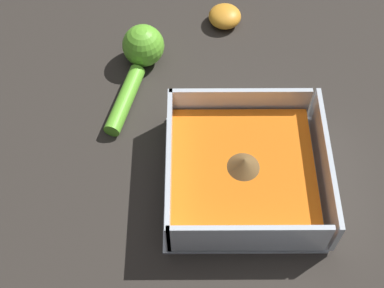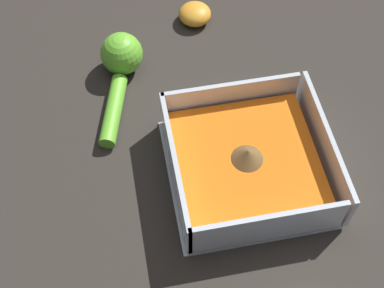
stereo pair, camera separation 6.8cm
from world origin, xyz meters
name	(u,v)px [view 2 (the right image)]	position (x,y,z in m)	size (l,w,h in m)	color
ground_plane	(251,196)	(0.00, 0.00, 0.00)	(4.00, 4.00, 0.00)	#332D28
square_dish	(249,164)	(-0.03, 0.00, 0.02)	(0.20, 0.20, 0.07)	silver
lemon_squeezer	(120,65)	(-0.23, -0.14, 0.03)	(0.17, 0.08, 0.06)	#6BC633
lemon_half	(195,14)	(-0.32, -0.01, 0.01)	(0.05, 0.05, 0.03)	orange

